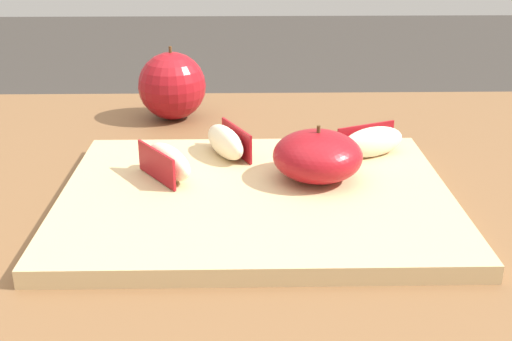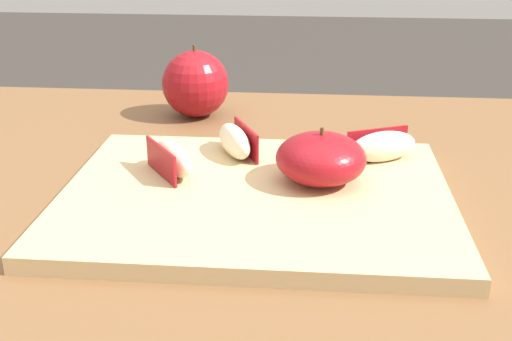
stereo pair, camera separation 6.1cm
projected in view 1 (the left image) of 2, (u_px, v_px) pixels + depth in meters
The scene contains 7 objects.
dining_table at pixel (294, 309), 0.66m from camera, with size 1.27×0.82×0.77m.
cutting_board at pixel (256, 198), 0.62m from camera, with size 0.37×0.29×0.02m.
apple_half_skin_up at pixel (318, 156), 0.63m from camera, with size 0.09×0.09×0.06m.
apple_wedge_middle at pixel (372, 142), 0.69m from camera, with size 0.08×0.05×0.03m.
apple_wedge_front at pixel (167, 162), 0.64m from camera, with size 0.06×0.07×0.03m.
apple_wedge_near_knife at pixel (226, 142), 0.69m from camera, with size 0.06×0.08×0.03m.
whole_apple_red_delicious at pixel (172, 86), 0.86m from camera, with size 0.09×0.09×0.10m.
Camera 1 is at (-0.05, -0.55, 1.03)m, focal length 45.56 mm.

